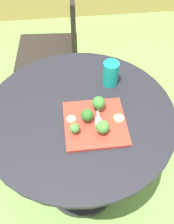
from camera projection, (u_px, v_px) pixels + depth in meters
name	position (u px, v px, depth m)	size (l,w,h in m)	color
ground_plane	(82.00, 184.00, 1.74)	(12.00, 12.00, 0.00)	#669342
patio_table	(80.00, 146.00, 1.40)	(0.87, 0.87, 0.73)	black
patio_chair	(59.00, 41.00, 1.89)	(0.47, 0.47, 0.90)	black
salad_plate	(95.00, 123.00, 1.13)	(0.26, 0.26, 0.01)	#AD3323
drinking_glass	(111.00, 75.00, 1.27)	(0.07, 0.07, 0.12)	#149989
fork	(98.00, 115.00, 1.15)	(0.03, 0.15, 0.00)	silver
broccoli_floret_0	(87.00, 115.00, 1.11)	(0.05, 0.05, 0.06)	#99B770
broccoli_floret_1	(75.00, 128.00, 1.07)	(0.04, 0.04, 0.05)	#99B770
broccoli_floret_2	(103.00, 127.00, 1.07)	(0.06, 0.06, 0.07)	#99B770
broccoli_floret_3	(99.00, 103.00, 1.14)	(0.06, 0.06, 0.07)	#99B770
cucumber_slice_0	(119.00, 118.00, 1.14)	(0.05, 0.05, 0.01)	#8EB766
cucumber_slice_1	(71.00, 119.00, 1.14)	(0.04, 0.04, 0.01)	#8EB766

